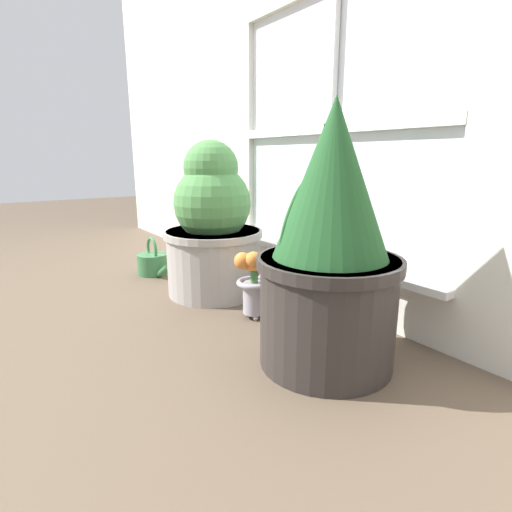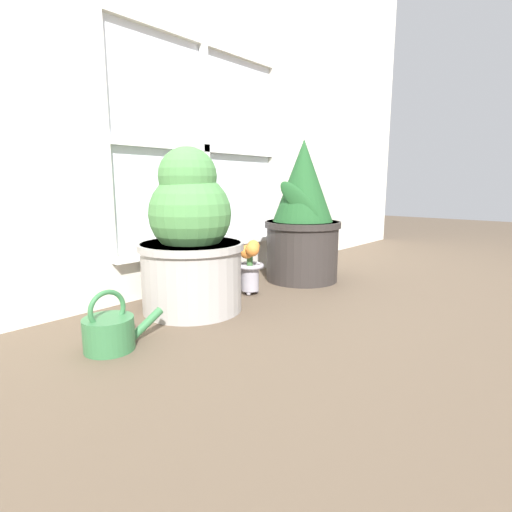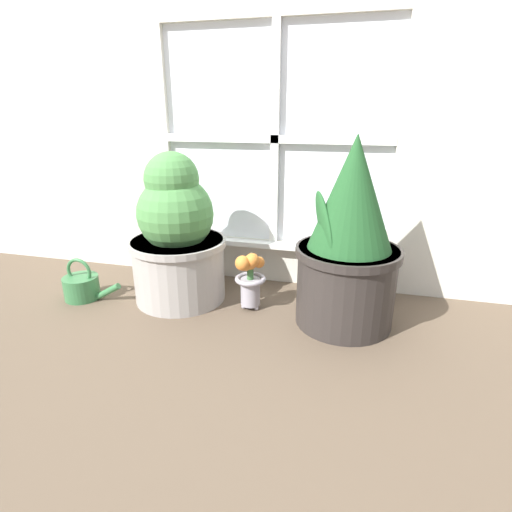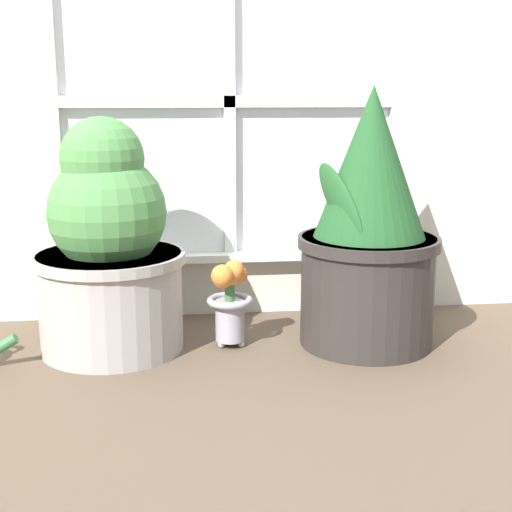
# 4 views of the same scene
# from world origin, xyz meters

# --- Properties ---
(ground_plane) EXTENTS (10.00, 10.00, 0.00)m
(ground_plane) POSITION_xyz_m (0.00, 0.00, 0.00)
(ground_plane) COLOR brown
(potted_plant_left) EXTENTS (0.42, 0.42, 0.65)m
(potted_plant_left) POSITION_xyz_m (-0.36, 0.22, 0.29)
(potted_plant_left) COLOR #9E9993
(potted_plant_left) RESTS_ON ground_plane
(potted_plant_right) EXTENTS (0.40, 0.40, 0.73)m
(potted_plant_right) POSITION_xyz_m (0.36, 0.18, 0.33)
(potted_plant_right) COLOR #2D2826
(potted_plant_right) RESTS_ON ground_plane
(flower_vase) EXTENTS (0.13, 0.13, 0.26)m
(flower_vase) POSITION_xyz_m (-0.03, 0.20, 0.15)
(flower_vase) COLOR #99939E
(flower_vase) RESTS_ON ground_plane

